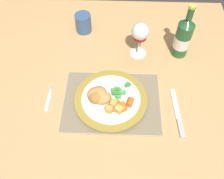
{
  "coord_description": "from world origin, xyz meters",
  "views": [
    {
      "loc": [
        0.05,
        -0.62,
        1.53
      ],
      "look_at": [
        0.03,
        -0.09,
        0.78
      ],
      "focal_mm": 40.0,
      "sensor_mm": 36.0,
      "label": 1
    }
  ],
  "objects_px": {
    "dining_table": "(105,90)",
    "wine_glass": "(140,33)",
    "dinner_plate": "(111,100)",
    "table_knife": "(178,116)",
    "bottle": "(183,37)",
    "fork": "(49,100)",
    "drinking_cup": "(83,23)"
  },
  "relations": [
    {
      "from": "dining_table",
      "to": "wine_glass",
      "type": "bearing_deg",
      "value": 45.41
    },
    {
      "from": "dining_table",
      "to": "dinner_plate",
      "type": "relative_size",
      "value": 4.24
    },
    {
      "from": "table_knife",
      "to": "wine_glass",
      "type": "bearing_deg",
      "value": 114.0
    },
    {
      "from": "wine_glass",
      "to": "dinner_plate",
      "type": "bearing_deg",
      "value": -112.81
    },
    {
      "from": "dinner_plate",
      "to": "bottle",
      "type": "xyz_separation_m",
      "value": [
        0.28,
        0.26,
        0.07
      ]
    },
    {
      "from": "dinner_plate",
      "to": "table_knife",
      "type": "relative_size",
      "value": 1.31
    },
    {
      "from": "fork",
      "to": "wine_glass",
      "type": "bearing_deg",
      "value": 36.69
    },
    {
      "from": "dinner_plate",
      "to": "fork",
      "type": "height_order",
      "value": "dinner_plate"
    },
    {
      "from": "table_knife",
      "to": "bottle",
      "type": "bearing_deg",
      "value": 83.14
    },
    {
      "from": "drinking_cup",
      "to": "fork",
      "type": "bearing_deg",
      "value": -103.47
    },
    {
      "from": "dinner_plate",
      "to": "bottle",
      "type": "distance_m",
      "value": 0.4
    },
    {
      "from": "bottle",
      "to": "dinner_plate",
      "type": "bearing_deg",
      "value": -137.04
    },
    {
      "from": "dinner_plate",
      "to": "wine_glass",
      "type": "bearing_deg",
      "value": 67.19
    },
    {
      "from": "fork",
      "to": "bottle",
      "type": "height_order",
      "value": "bottle"
    },
    {
      "from": "wine_glass",
      "to": "bottle",
      "type": "height_order",
      "value": "bottle"
    },
    {
      "from": "dinner_plate",
      "to": "wine_glass",
      "type": "height_order",
      "value": "wine_glass"
    },
    {
      "from": "table_knife",
      "to": "drinking_cup",
      "type": "bearing_deg",
      "value": 130.63
    },
    {
      "from": "bottle",
      "to": "drinking_cup",
      "type": "xyz_separation_m",
      "value": [
        -0.43,
        0.13,
        -0.05
      ]
    },
    {
      "from": "dining_table",
      "to": "dinner_plate",
      "type": "bearing_deg",
      "value": -76.35
    },
    {
      "from": "wine_glass",
      "to": "bottle",
      "type": "relative_size",
      "value": 0.66
    },
    {
      "from": "fork",
      "to": "wine_glass",
      "type": "xyz_separation_m",
      "value": [
        0.34,
        0.26,
        0.11
      ]
    },
    {
      "from": "bottle",
      "to": "drinking_cup",
      "type": "relative_size",
      "value": 2.78
    },
    {
      "from": "wine_glass",
      "to": "bottle",
      "type": "xyz_separation_m",
      "value": [
        0.18,
        0.01,
        -0.02
      ]
    },
    {
      "from": "fork",
      "to": "table_knife",
      "type": "height_order",
      "value": "table_knife"
    },
    {
      "from": "wine_glass",
      "to": "drinking_cup",
      "type": "distance_m",
      "value": 0.29
    },
    {
      "from": "dining_table",
      "to": "drinking_cup",
      "type": "distance_m",
      "value": 0.33
    },
    {
      "from": "wine_glass",
      "to": "drinking_cup",
      "type": "xyz_separation_m",
      "value": [
        -0.25,
        0.14,
        -0.07
      ]
    },
    {
      "from": "bottle",
      "to": "drinking_cup",
      "type": "bearing_deg",
      "value": 162.88
    },
    {
      "from": "wine_glass",
      "to": "drinking_cup",
      "type": "relative_size",
      "value": 1.84
    },
    {
      "from": "dining_table",
      "to": "bottle",
      "type": "distance_m",
      "value": 0.39
    },
    {
      "from": "dining_table",
      "to": "dinner_plate",
      "type": "distance_m",
      "value": 0.16
    },
    {
      "from": "dining_table",
      "to": "wine_glass",
      "type": "distance_m",
      "value": 0.28
    }
  ]
}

